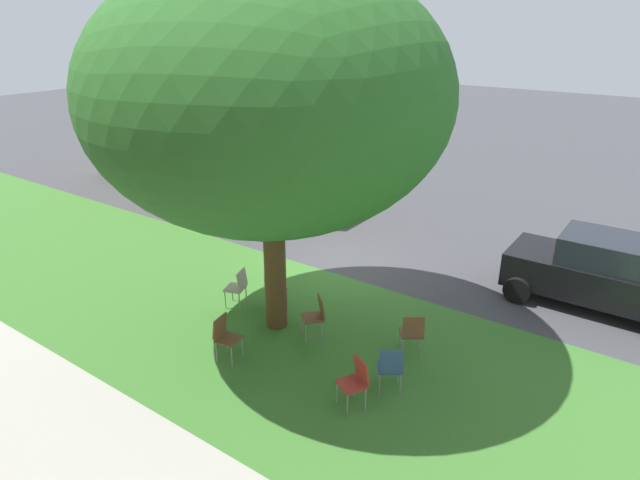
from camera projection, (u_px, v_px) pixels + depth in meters
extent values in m
plane|color=#424247|center=(335.00, 269.00, 13.91)|extent=(80.00, 80.00, 0.00)
cube|color=#3D752D|center=(251.00, 323.00, 11.48)|extent=(48.00, 6.00, 0.01)
cube|color=#ADA89E|center=(54.00, 449.00, 8.16)|extent=(48.00, 2.80, 0.01)
cylinder|color=brown|center=(275.00, 257.00, 10.85)|extent=(0.44, 0.44, 3.10)
ellipsoid|color=#2D6B28|center=(269.00, 97.00, 9.65)|extent=(6.57, 6.57, 4.86)
cube|color=brown|center=(411.00, 333.00, 10.32)|extent=(0.57, 0.57, 0.04)
cube|color=brown|center=(414.00, 327.00, 10.06)|extent=(0.37, 0.30, 0.40)
cylinder|color=gray|center=(418.00, 338.00, 10.56)|extent=(0.02, 0.02, 0.42)
cylinder|color=gray|center=(400.00, 338.00, 10.56)|extent=(0.02, 0.02, 0.42)
cylinder|color=gray|center=(422.00, 348.00, 10.25)|extent=(0.02, 0.02, 0.42)
cylinder|color=gray|center=(403.00, 348.00, 10.24)|extent=(0.02, 0.02, 0.42)
cube|color=#335184|center=(390.00, 367.00, 9.31)|extent=(0.57, 0.57, 0.04)
cube|color=#335184|center=(392.00, 362.00, 9.05)|extent=(0.38, 0.29, 0.40)
cylinder|color=gray|center=(399.00, 372.00, 9.55)|extent=(0.02, 0.02, 0.42)
cylinder|color=gray|center=(378.00, 372.00, 9.56)|extent=(0.02, 0.02, 0.42)
cylinder|color=gray|center=(401.00, 385.00, 9.24)|extent=(0.02, 0.02, 0.42)
cylinder|color=gray|center=(380.00, 384.00, 9.25)|extent=(0.02, 0.02, 0.42)
cube|color=olive|center=(276.00, 287.00, 12.08)|extent=(0.55, 0.56, 0.04)
cube|color=olive|center=(273.00, 274.00, 12.14)|extent=(0.26, 0.39, 0.40)
cylinder|color=gray|center=(272.00, 301.00, 11.95)|extent=(0.02, 0.02, 0.42)
cylinder|color=gray|center=(287.00, 297.00, 12.11)|extent=(0.02, 0.02, 0.42)
cylinder|color=gray|center=(266.00, 294.00, 12.23)|extent=(0.02, 0.02, 0.42)
cylinder|color=gray|center=(281.00, 291.00, 12.38)|extent=(0.02, 0.02, 0.42)
cube|color=brown|center=(229.00, 339.00, 10.11)|extent=(0.47, 0.48, 0.04)
cube|color=brown|center=(220.00, 326.00, 10.09)|extent=(0.15, 0.41, 0.40)
cylinder|color=gray|center=(232.00, 357.00, 9.99)|extent=(0.02, 0.02, 0.42)
cylinder|color=gray|center=(242.00, 347.00, 10.29)|extent=(0.02, 0.02, 0.42)
cylinder|color=gray|center=(216.00, 352.00, 10.12)|extent=(0.02, 0.02, 0.42)
cylinder|color=gray|center=(227.00, 343.00, 10.42)|extent=(0.02, 0.02, 0.42)
cube|color=#B7332D|center=(351.00, 384.00, 8.88)|extent=(0.56, 0.55, 0.04)
cube|color=#B7332D|center=(361.00, 369.00, 8.87)|extent=(0.39, 0.26, 0.40)
cylinder|color=gray|center=(337.00, 392.00, 9.05)|extent=(0.02, 0.02, 0.42)
cylinder|color=gray|center=(348.00, 405.00, 8.75)|extent=(0.02, 0.02, 0.42)
cylinder|color=gray|center=(355.00, 387.00, 9.19)|extent=(0.02, 0.02, 0.42)
cylinder|color=gray|center=(366.00, 399.00, 8.89)|extent=(0.02, 0.02, 0.42)
cube|color=#ADA393|center=(235.00, 288.00, 12.01)|extent=(0.51, 0.52, 0.04)
cube|color=#ADA393|center=(242.00, 279.00, 11.87)|extent=(0.21, 0.41, 0.40)
cylinder|color=gray|center=(232.00, 293.00, 12.30)|extent=(0.02, 0.02, 0.42)
cylinder|color=gray|center=(225.00, 300.00, 11.99)|extent=(0.02, 0.02, 0.42)
cylinder|color=gray|center=(246.00, 295.00, 12.21)|extent=(0.02, 0.02, 0.42)
cylinder|color=gray|center=(239.00, 302.00, 11.90)|extent=(0.02, 0.02, 0.42)
cube|color=brown|center=(312.00, 318.00, 10.84)|extent=(0.58, 0.58, 0.04)
cube|color=brown|center=(321.00, 306.00, 10.78)|extent=(0.35, 0.33, 0.40)
cylinder|color=gray|center=(303.00, 324.00, 11.06)|extent=(0.02, 0.02, 0.42)
cylinder|color=gray|center=(306.00, 333.00, 10.73)|extent=(0.02, 0.02, 0.42)
cylinder|color=gray|center=(319.00, 322.00, 11.12)|extent=(0.02, 0.02, 0.42)
cylinder|color=gray|center=(323.00, 331.00, 10.80)|extent=(0.02, 0.02, 0.42)
cube|color=black|center=(595.00, 277.00, 11.98)|extent=(3.70, 1.64, 0.76)
cube|color=#1E232B|center=(609.00, 252.00, 11.65)|extent=(1.90, 1.44, 0.64)
cylinder|color=black|center=(517.00, 290.00, 12.21)|extent=(0.60, 0.18, 0.60)
cylinder|color=black|center=(538.00, 264.00, 13.53)|extent=(0.60, 0.18, 0.60)
cube|color=yellow|center=(205.00, 146.00, 19.64)|extent=(10.40, 2.44, 2.50)
cube|color=black|center=(206.00, 156.00, 19.77)|extent=(10.30, 2.46, 0.12)
cube|color=black|center=(203.00, 121.00, 19.30)|extent=(10.30, 2.46, 0.56)
cylinder|color=black|center=(111.00, 168.00, 21.25)|extent=(0.96, 0.28, 0.96)
cylinder|color=black|center=(163.00, 156.00, 23.15)|extent=(0.96, 0.28, 0.96)
cylinder|color=black|center=(269.00, 207.00, 17.00)|extent=(0.96, 0.28, 0.96)
cylinder|color=black|center=(315.00, 187.00, 18.91)|extent=(0.96, 0.28, 0.96)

